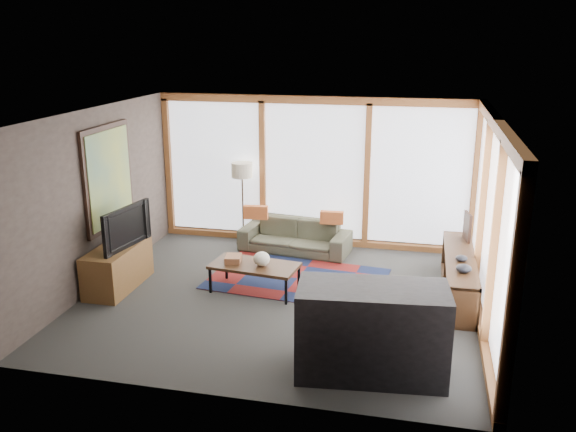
% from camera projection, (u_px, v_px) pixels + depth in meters
% --- Properties ---
extents(ground, '(5.50, 5.50, 0.00)m').
position_uv_depth(ground, '(282.00, 298.00, 8.62)').
color(ground, '#30312E').
rests_on(ground, ground).
extents(room_envelope, '(5.52, 5.02, 2.62)m').
position_uv_depth(room_envelope, '(325.00, 185.00, 8.60)').
color(room_envelope, '#3A2F2C').
rests_on(room_envelope, ground).
extents(rug, '(2.76, 1.93, 0.01)m').
position_uv_depth(rug, '(297.00, 279.00, 9.30)').
color(rug, maroon).
rests_on(rug, ground).
extents(sofa, '(1.93, 0.95, 0.54)m').
position_uv_depth(sofa, '(295.00, 236.00, 10.41)').
color(sofa, '#3D3E2E').
rests_on(sofa, ground).
extents(pillow_left, '(0.43, 0.17, 0.23)m').
position_uv_depth(pillow_left, '(256.00, 212.00, 10.43)').
color(pillow_left, '#B55829').
rests_on(pillow_left, sofa).
extents(pillow_right, '(0.39, 0.14, 0.21)m').
position_uv_depth(pillow_right, '(332.00, 218.00, 10.15)').
color(pillow_right, '#B55829').
rests_on(pillow_right, sofa).
extents(floor_lamp, '(0.37, 0.37, 1.47)m').
position_uv_depth(floor_lamp, '(243.00, 204.00, 10.66)').
color(floor_lamp, '#32251A').
rests_on(floor_lamp, ground).
extents(coffee_table, '(1.31, 0.77, 0.41)m').
position_uv_depth(coffee_table, '(255.00, 278.00, 8.80)').
color(coffee_table, black).
rests_on(coffee_table, ground).
extents(book_stack, '(0.27, 0.31, 0.09)m').
position_uv_depth(book_stack, '(233.00, 259.00, 8.83)').
color(book_stack, brown).
rests_on(book_stack, coffee_table).
extents(vase, '(0.26, 0.26, 0.21)m').
position_uv_depth(vase, '(262.00, 259.00, 8.67)').
color(vase, '#ECE5CD').
rests_on(vase, coffee_table).
extents(bookshelf, '(0.42, 2.30, 0.58)m').
position_uv_depth(bookshelf, '(459.00, 275.00, 8.68)').
color(bookshelf, black).
rests_on(bookshelf, ground).
extents(bowl_a, '(0.22, 0.22, 0.10)m').
position_uv_depth(bowl_a, '(464.00, 268.00, 8.02)').
color(bowl_a, black).
rests_on(bowl_a, bookshelf).
extents(bowl_b, '(0.18, 0.18, 0.08)m').
position_uv_depth(bowl_b, '(461.00, 258.00, 8.41)').
color(bowl_b, black).
rests_on(bowl_b, bookshelf).
extents(shelf_picture, '(0.10, 0.33, 0.43)m').
position_uv_depth(shelf_picture, '(467.00, 227.00, 9.21)').
color(shelf_picture, black).
rests_on(shelf_picture, bookshelf).
extents(tv_console, '(0.52, 1.26, 0.63)m').
position_uv_depth(tv_console, '(118.00, 267.00, 8.92)').
color(tv_console, brown).
rests_on(tv_console, ground).
extents(television, '(0.31, 1.06, 0.61)m').
position_uv_depth(television, '(121.00, 226.00, 8.76)').
color(television, black).
rests_on(television, tv_console).
extents(bar_counter, '(1.68, 0.91, 1.02)m').
position_uv_depth(bar_counter, '(372.00, 331.00, 6.58)').
color(bar_counter, black).
rests_on(bar_counter, ground).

